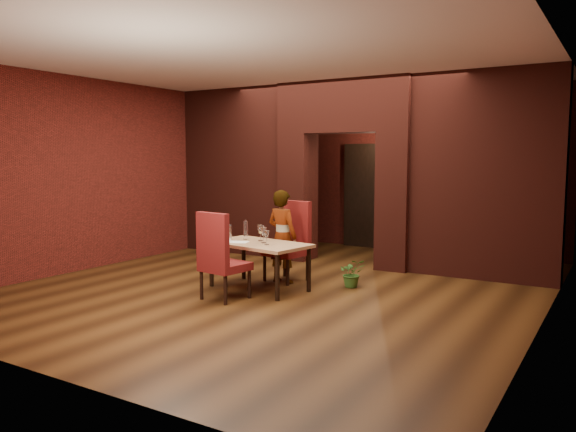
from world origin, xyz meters
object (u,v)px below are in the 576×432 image
(wine_glass_a, at_px, (261,233))
(potted_plant, at_px, (352,273))
(wine_bucket, at_px, (225,233))
(water_bottle, at_px, (246,230))
(person_seated, at_px, (282,236))
(wine_glass_b, at_px, (264,235))
(wine_glass_c, at_px, (267,238))
(dining_table, at_px, (259,266))
(chair_far, at_px, (286,241))
(chair_near, at_px, (225,255))

(wine_glass_a, relative_size, potted_plant, 0.55)
(wine_glass_a, height_order, wine_bucket, wine_bucket)
(wine_glass_a, bearing_deg, water_bottle, 179.66)
(person_seated, xyz_separation_m, wine_glass_b, (0.01, -0.52, 0.09))
(wine_glass_c, xyz_separation_m, wine_bucket, (-0.70, -0.03, 0.02))
(dining_table, relative_size, potted_plant, 3.44)
(wine_glass_a, bearing_deg, wine_bucket, -146.18)
(potted_plant, bearing_deg, dining_table, -143.94)
(wine_bucket, height_order, water_bottle, water_bottle)
(wine_glass_b, bearing_deg, wine_glass_c, -40.83)
(person_seated, relative_size, wine_glass_a, 6.06)
(chair_far, relative_size, wine_glass_c, 6.15)
(chair_far, distance_m, chair_near, 1.36)
(water_bottle, bearing_deg, potted_plant, 23.96)
(chair_near, height_order, wine_glass_a, chair_near)
(wine_bucket, bearing_deg, wine_glass_c, 2.37)
(chair_far, distance_m, wine_glass_c, 0.79)
(chair_near, xyz_separation_m, wine_glass_a, (-0.01, 0.86, 0.20))
(water_bottle, xyz_separation_m, potted_plant, (1.44, 0.64, -0.61))
(person_seated, distance_m, wine_glass_c, 0.65)
(person_seated, height_order, potted_plant, person_seated)
(wine_glass_b, bearing_deg, dining_table, -174.02)
(water_bottle, bearing_deg, chair_near, -71.93)
(chair_near, xyz_separation_m, person_seated, (0.12, 1.23, 0.11))
(wine_glass_a, xyz_separation_m, wine_glass_c, (0.28, -0.26, -0.02))
(wine_glass_b, xyz_separation_m, wine_bucket, (-0.57, -0.14, 0.00))
(wine_glass_c, xyz_separation_m, water_bottle, (-0.54, 0.26, 0.05))
(chair_near, bearing_deg, wine_bucket, -44.92)
(person_seated, bearing_deg, wine_glass_c, 110.32)
(chair_near, distance_m, wine_glass_c, 0.68)
(person_seated, distance_m, water_bottle, 0.56)
(dining_table, distance_m, wine_bucket, 0.69)
(person_seated, xyz_separation_m, wine_glass_c, (0.14, -0.63, 0.07))
(chair_far, xyz_separation_m, wine_glass_c, (0.15, -0.76, 0.16))
(dining_table, distance_m, chair_far, 0.71)
(chair_far, xyz_separation_m, water_bottle, (-0.39, -0.50, 0.21))
(chair_near, distance_m, wine_glass_b, 0.75)
(dining_table, height_order, potted_plant, dining_table)
(potted_plant, bearing_deg, wine_glass_a, -151.30)
(chair_near, relative_size, water_bottle, 4.03)
(water_bottle, bearing_deg, dining_table, -24.54)
(wine_glass_b, bearing_deg, wine_glass_a, 135.55)
(person_seated, bearing_deg, water_bottle, 50.80)
(wine_bucket, bearing_deg, wine_glass_a, 33.82)
(dining_table, relative_size, person_seated, 1.02)
(wine_glass_a, bearing_deg, chair_far, 75.79)
(chair_near, bearing_deg, wine_glass_c, -105.82)
(wine_glass_a, xyz_separation_m, potted_plant, (1.17, 0.64, -0.58))
(dining_table, distance_m, wine_glass_a, 0.48)
(person_seated, height_order, wine_glass_c, person_seated)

